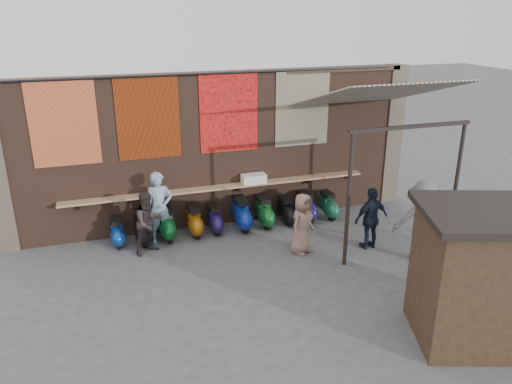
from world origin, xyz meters
TOP-DOWN VIEW (x-y plane):
  - ground at (0.00, 0.00)m, footprint 70.00×70.00m
  - brick_wall at (0.00, 2.70)m, footprint 10.00×0.40m
  - pier_right at (5.20, 2.70)m, footprint 0.50×0.50m
  - eating_counter at (0.00, 2.33)m, footprint 8.00×0.32m
  - shelf_box at (0.89, 2.30)m, footprint 0.64×0.31m
  - tapestry_redgold at (-3.60, 2.48)m, footprint 1.50×0.02m
  - tapestry_sun at (-1.70, 2.48)m, footprint 1.50×0.02m
  - tapestry_orange at (0.30, 2.48)m, footprint 1.50×0.02m
  - tapestry_multi at (2.30, 2.48)m, footprint 1.50×0.02m
  - hang_rail at (0.00, 2.47)m, footprint 9.50×0.06m
  - scooter_stool_0 at (-2.70, 2.04)m, footprint 0.32×0.71m
  - scooter_stool_1 at (-2.10, 1.96)m, footprint 0.38×0.85m
  - scooter_stool_2 at (-1.49, 2.02)m, footprint 0.38×0.85m
  - scooter_stool_3 at (-0.79, 2.02)m, footprint 0.36×0.79m
  - scooter_stool_4 at (-0.25, 2.03)m, footprint 0.33×0.74m
  - scooter_stool_5 at (0.45, 1.99)m, footprint 0.40×0.88m
  - scooter_stool_6 at (1.07, 1.99)m, footprint 0.38×0.84m
  - scooter_stool_7 at (1.71, 1.99)m, footprint 0.33×0.74m
  - scooter_stool_8 at (2.29, 2.00)m, footprint 0.37×0.82m
  - scooter_stool_9 at (2.94, 1.97)m, footprint 0.34×0.76m
  - diner_left at (-1.66, 1.89)m, footprint 0.67×0.45m
  - diner_right at (-1.99, 1.40)m, footprint 0.92×0.86m
  - shopper_navy at (3.07, -0.02)m, footprint 0.94×0.47m
  - shopper_grey at (3.84, -0.87)m, footprint 1.41×1.24m
  - shopper_tan at (1.42, 0.28)m, footprint 0.86×0.78m
  - market_stall at (3.06, -3.71)m, footprint 2.54×2.21m
  - stall_roof at (3.06, -3.71)m, footprint 2.86×2.52m
  - stall_sign at (3.33, -2.93)m, footprint 1.15×0.43m
  - stall_shelf at (3.33, -2.93)m, footprint 1.70×0.68m
  - awning_canvas at (3.50, 0.90)m, footprint 3.20×3.28m
  - awning_ledger at (3.50, 2.49)m, footprint 3.30×0.08m
  - awning_header at (3.50, -0.60)m, footprint 3.00×0.08m
  - awning_post_left at (2.10, -0.60)m, footprint 0.09×0.09m
  - awning_post_right at (4.90, -0.60)m, footprint 0.09×0.09m

SIDE VIEW (x-z plane):
  - ground at x=0.00m, z-range 0.00..0.00m
  - scooter_stool_0 at x=-2.70m, z-range 0.00..0.67m
  - scooter_stool_4 at x=-0.25m, z-range 0.00..0.70m
  - scooter_stool_7 at x=1.71m, z-range 0.00..0.71m
  - scooter_stool_9 at x=2.94m, z-range 0.00..0.72m
  - scooter_stool_3 at x=-0.79m, z-range 0.00..0.75m
  - scooter_stool_8 at x=2.29m, z-range 0.00..0.78m
  - scooter_stool_6 at x=1.07m, z-range 0.00..0.79m
  - scooter_stool_1 at x=-2.10m, z-range 0.00..0.80m
  - scooter_stool_2 at x=-1.49m, z-range 0.00..0.81m
  - scooter_stool_5 at x=0.45m, z-range 0.00..0.84m
  - shopper_tan at x=1.42m, z-range 0.00..1.47m
  - diner_right at x=-1.99m, z-range 0.00..1.52m
  - shopper_navy at x=3.07m, z-range 0.00..1.54m
  - stall_shelf at x=3.33m, z-range 0.81..0.87m
  - diner_left at x=-1.66m, z-range 0.00..1.80m
  - shopper_grey at x=3.84m, z-range 0.00..1.89m
  - eating_counter at x=0.00m, z-range 1.08..1.12m
  - market_stall at x=3.06m, z-range 0.00..2.31m
  - shelf_box at x=0.89m, z-range 1.12..1.37m
  - awning_post_left at x=2.10m, z-range 0.00..3.10m
  - awning_post_right at x=4.90m, z-range 0.00..3.10m
  - stall_sign at x=3.33m, z-range 1.42..1.92m
  - brick_wall at x=0.00m, z-range 0.00..4.00m
  - pier_right at x=5.20m, z-range 0.00..4.00m
  - stall_roof at x=3.06m, z-range 2.31..2.43m
  - tapestry_redgold at x=-3.60m, z-range 2.00..4.00m
  - tapestry_sun at x=-1.70m, z-range 2.00..4.00m
  - tapestry_orange at x=0.30m, z-range 2.00..4.00m
  - tapestry_multi at x=2.30m, z-range 2.00..4.00m
  - awning_header at x=3.50m, z-range 3.04..3.12m
  - awning_canvas at x=3.50m, z-range 3.07..4.03m
  - awning_ledger at x=3.50m, z-range 3.89..4.01m
  - hang_rail at x=0.00m, z-range 3.95..4.01m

